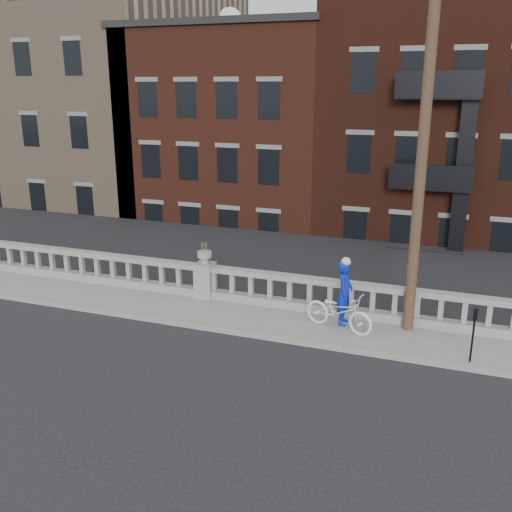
# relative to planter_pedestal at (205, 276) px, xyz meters

# --- Properties ---
(ground) EXTENTS (120.00, 120.00, 0.00)m
(ground) POSITION_rel_planter_pedestal_xyz_m (0.00, -3.95, -0.83)
(ground) COLOR black
(ground) RESTS_ON ground
(sidewalk) EXTENTS (32.00, 2.20, 0.15)m
(sidewalk) POSITION_rel_planter_pedestal_xyz_m (0.00, -0.95, -0.76)
(sidewalk) COLOR gray
(sidewalk) RESTS_ON ground
(balustrade) EXTENTS (28.00, 0.34, 1.03)m
(balustrade) POSITION_rel_planter_pedestal_xyz_m (0.00, 0.00, -0.19)
(balustrade) COLOR gray
(balustrade) RESTS_ON sidewalk
(planter_pedestal) EXTENTS (0.55, 0.55, 1.76)m
(planter_pedestal) POSITION_rel_planter_pedestal_xyz_m (0.00, 0.00, 0.00)
(planter_pedestal) COLOR gray
(planter_pedestal) RESTS_ON sidewalk
(lower_level) EXTENTS (80.00, 44.00, 20.80)m
(lower_level) POSITION_rel_planter_pedestal_xyz_m (0.56, 19.09, 1.80)
(lower_level) COLOR #605E59
(lower_level) RESTS_ON ground
(utility_pole) EXTENTS (1.60, 0.28, 10.00)m
(utility_pole) POSITION_rel_planter_pedestal_xyz_m (6.20, -0.35, 4.41)
(utility_pole) COLOR #422D1E
(utility_pole) RESTS_ON sidewalk
(parking_meter_c) EXTENTS (0.10, 0.09, 1.36)m
(parking_meter_c) POSITION_rel_planter_pedestal_xyz_m (7.80, -1.80, 0.17)
(parking_meter_c) COLOR black
(parking_meter_c) RESTS_ON sidewalk
(bicycle) EXTENTS (2.11, 1.26, 1.05)m
(bicycle) POSITION_rel_planter_pedestal_xyz_m (4.43, -1.01, -0.16)
(bicycle) COLOR white
(bicycle) RESTS_ON sidewalk
(cyclist) EXTENTS (0.44, 0.67, 1.82)m
(cyclist) POSITION_rel_planter_pedestal_xyz_m (4.48, -0.60, 0.23)
(cyclist) COLOR #0B20B0
(cyclist) RESTS_ON sidewalk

